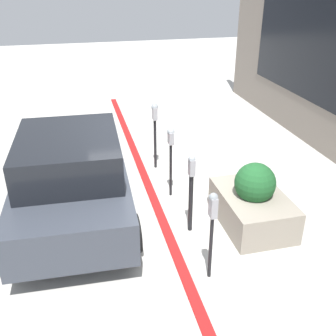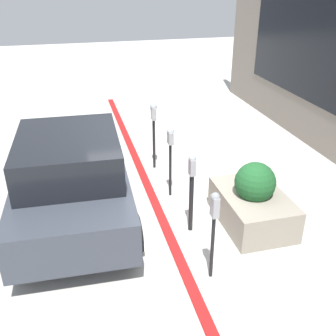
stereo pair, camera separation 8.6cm
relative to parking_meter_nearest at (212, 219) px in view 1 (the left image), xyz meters
name	(u,v)px [view 1 (the left image)]	position (x,y,z in m)	size (l,w,h in m)	color
ground_plane	(163,212)	(1.83, 0.27, -1.02)	(40.00, 40.00, 0.00)	beige
curb_strip	(159,212)	(1.83, 0.35, -1.00)	(14.73, 0.16, 0.04)	red
parking_meter_nearest	(212,219)	(0.00, 0.00, 0.00)	(0.15, 0.12, 1.42)	black
parking_meter_second	(191,186)	(1.19, -0.06, -0.14)	(0.14, 0.12, 1.43)	black
parking_meter_middle	(171,147)	(2.43, -0.02, 0.05)	(0.17, 0.14, 1.44)	black
parking_meter_fourth	(155,122)	(3.73, 0.01, 0.07)	(0.18, 0.15, 1.52)	black
planter_box	(253,203)	(1.12, -1.18, -0.59)	(1.59, 1.07, 1.17)	gray
parked_car_front	(72,177)	(2.07, 1.86, -0.18)	(4.03, 2.02, 1.65)	#383D47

